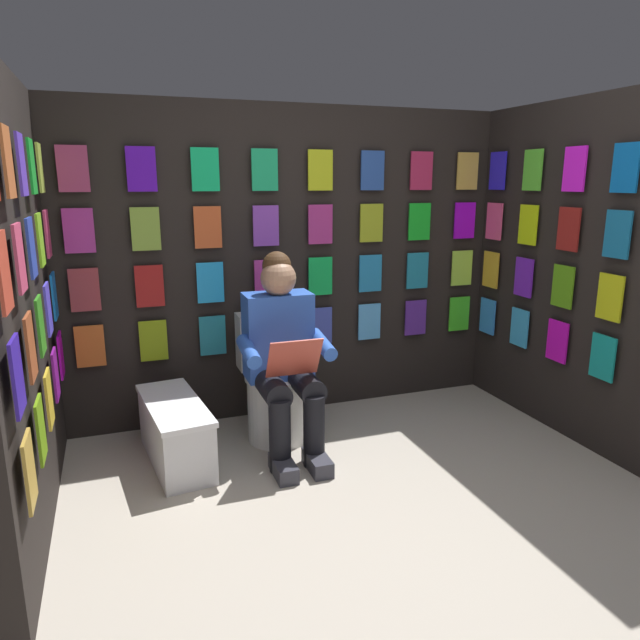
{
  "coord_description": "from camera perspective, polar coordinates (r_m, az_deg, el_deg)",
  "views": [
    {
      "loc": [
        1.13,
        1.89,
        1.59
      ],
      "look_at": [
        0.09,
        -1.0,
        0.85
      ],
      "focal_mm": 32.38,
      "sensor_mm": 36.0,
      "label": 1
    }
  ],
  "objects": [
    {
      "name": "ground_plane",
      "position": [
        2.72,
        9.76,
        -22.48
      ],
      "size": [
        30.0,
        30.0,
        0.0
      ],
      "primitive_type": "plane",
      "color": "#B2A899"
    },
    {
      "name": "display_wall_back",
      "position": [
        3.96,
        -2.94,
        5.59
      ],
      "size": [
        3.11,
        0.14,
        2.08
      ],
      "color": "black",
      "rests_on": "ground"
    },
    {
      "name": "display_wall_left",
      "position": [
        3.92,
        23.88,
        4.35
      ],
      "size": [
        0.14,
        1.82,
        2.08
      ],
      "color": "black",
      "rests_on": "ground"
    },
    {
      "name": "display_wall_right",
      "position": [
        2.88,
        -27.7,
        1.0
      ],
      "size": [
        0.14,
        1.82,
        2.08
      ],
      "color": "black",
      "rests_on": "ground"
    },
    {
      "name": "toilet",
      "position": [
        3.69,
        -4.52,
        -6.48
      ],
      "size": [
        0.41,
        0.55,
        0.77
      ],
      "rotation": [
        0.0,
        0.0,
        -0.01
      ],
      "color": "white",
      "rests_on": "ground"
    },
    {
      "name": "person_reading",
      "position": [
        3.4,
        -3.62,
        -3.4
      ],
      "size": [
        0.53,
        0.68,
        1.19
      ],
      "rotation": [
        0.0,
        0.0,
        -0.01
      ],
      "color": "blue",
      "rests_on": "ground"
    },
    {
      "name": "comic_longbox_near",
      "position": [
        3.48,
        -14.1,
        -10.67
      ],
      "size": [
        0.39,
        0.81,
        0.37
      ],
      "rotation": [
        0.0,
        0.0,
        0.12
      ],
      "color": "silver",
      "rests_on": "ground"
    }
  ]
}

